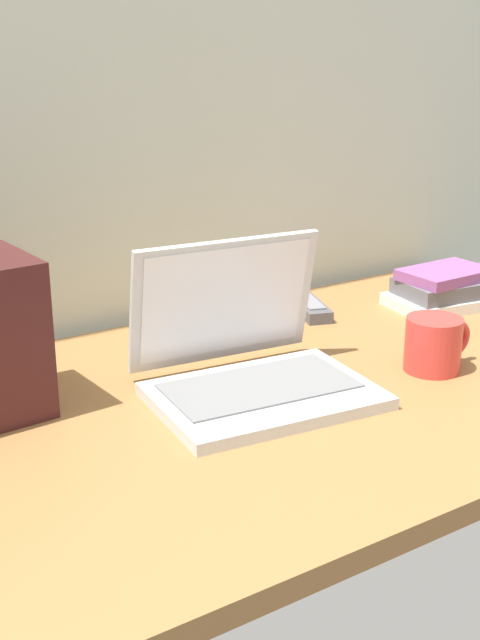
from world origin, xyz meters
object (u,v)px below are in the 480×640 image
laptop (250,361)px  remote_control_near (308,306)px  book_stack (444,289)px  coffee_mug (434,343)px

laptop → remote_control_near: laptop is taller
remote_control_near → book_stack: bearing=-26.2°
remote_control_near → book_stack: 0.27m
laptop → remote_control_near: bearing=39.6°
remote_control_near → laptop: bearing=-140.4°
laptop → coffee_mug: size_ratio=2.69×
laptop → coffee_mug: (0.29, -0.09, -0.00)m
laptop → remote_control_near: (0.30, 0.25, -0.03)m
laptop → book_stack: laptop is taller
laptop → coffee_mug: 0.30m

